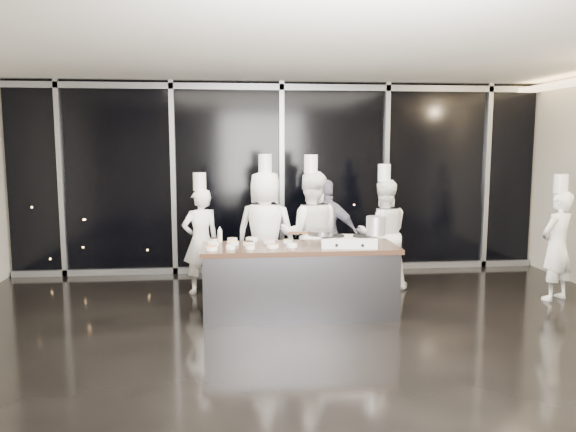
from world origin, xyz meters
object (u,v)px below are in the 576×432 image
object	(u,v)px
stock_pot	(376,226)
chef_left	(265,232)
stove	(349,241)
chef_center	(310,234)
frying_pan	(321,233)
chef_far_left	(201,239)
guest	(326,234)
demo_counter	(299,280)
chef_side	(557,244)
chef_right	(383,234)

from	to	relation	value
stock_pot	chef_left	distance (m)	1.76
stove	chef_center	bearing A→B (deg)	118.06
chef_left	frying_pan	bearing A→B (deg)	138.85
stock_pot	chef_left	bearing A→B (deg)	138.44
chef_left	chef_far_left	bearing A→B (deg)	6.07
guest	stove	bearing A→B (deg)	111.94
frying_pan	chef_left	xyz separation A→B (m)	(-0.63, 1.07, -0.16)
stove	demo_counter	bearing A→B (deg)	178.30
chef_side	frying_pan	bearing A→B (deg)	-18.67
stock_pot	chef_right	size ratio (longest dim) A/B	0.13
frying_pan	stock_pot	distance (m)	0.68
stock_pot	guest	bearing A→B (deg)	105.10
chef_far_left	guest	world-z (taller)	chef_far_left
demo_counter	stock_pot	size ratio (longest dim) A/B	10.43
chef_side	stove	bearing A→B (deg)	-17.07
stock_pot	chef_side	distance (m)	2.78
stove	chef_side	size ratio (longest dim) A/B	0.42
chef_right	chef_left	bearing A→B (deg)	6.87
stove	chef_left	xyz separation A→B (m)	(-0.97, 1.12, -0.05)
stove	stock_pot	size ratio (longest dim) A/B	3.11
demo_counter	stove	world-z (taller)	stove
chef_far_left	guest	size ratio (longest dim) A/B	1.07
chef_far_left	chef_right	bearing A→B (deg)	156.00
demo_counter	chef_center	xyz separation A→B (m)	(0.26, 0.85, 0.45)
chef_left	chef_right	bearing A→B (deg)	-155.25
stove	chef_right	world-z (taller)	chef_right
chef_right	chef_side	distance (m)	2.40
chef_left	guest	size ratio (longest dim) A/B	1.23
stock_pot	chef_side	size ratio (longest dim) A/B	0.13
stock_pot	chef_far_left	world-z (taller)	chef_far_left
stove	frying_pan	size ratio (longest dim) A/B	1.20
chef_left	chef_center	xyz separation A→B (m)	(0.63, -0.16, -0.00)
guest	demo_counter	bearing A→B (deg)	86.18
chef_side	guest	bearing A→B (deg)	-42.10
stock_pot	chef_center	bearing A→B (deg)	124.26
stove	stock_pot	xyz separation A→B (m)	(0.33, -0.04, 0.19)
chef_side	chef_left	bearing A→B (deg)	-34.95
chef_right	chef_far_left	bearing A→B (deg)	0.40
demo_counter	stove	distance (m)	0.80
chef_left	chef_side	world-z (taller)	chef_left
chef_far_left	chef_center	world-z (taller)	chef_center
stock_pot	chef_center	size ratio (longest dim) A/B	0.12
frying_pan	chef_side	world-z (taller)	chef_side
chef_center	chef_right	distance (m)	1.21
stove	guest	world-z (taller)	guest
frying_pan	chef_center	xyz separation A→B (m)	(-0.00, 0.91, -0.16)
chef_far_left	chef_left	xyz separation A→B (m)	(0.93, -0.20, 0.12)
guest	chef_right	bearing A→B (deg)	-163.56
frying_pan	guest	world-z (taller)	guest
frying_pan	chef_right	distance (m)	1.73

